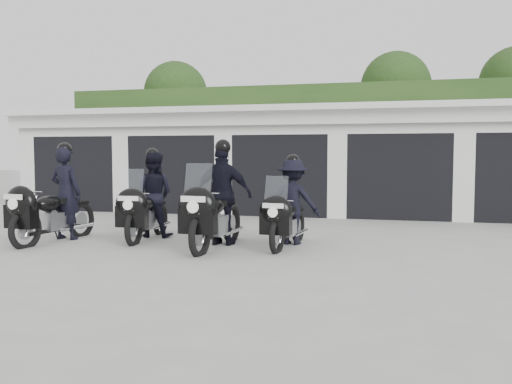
% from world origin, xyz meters
% --- Properties ---
extents(ground, '(80.00, 80.00, 0.00)m').
position_xyz_m(ground, '(0.00, 0.00, 0.00)').
color(ground, '#A2A29C').
rests_on(ground, ground).
extents(garage_block, '(16.40, 6.80, 2.96)m').
position_xyz_m(garage_block, '(-0.00, 8.06, 1.42)').
color(garage_block, silver).
rests_on(garage_block, ground).
extents(background_vegetation, '(20.00, 3.90, 5.80)m').
position_xyz_m(background_vegetation, '(0.37, 12.92, 2.77)').
color(background_vegetation, '#1D3A15').
rests_on(background_vegetation, ground).
extents(police_bike_a, '(0.85, 2.25, 1.97)m').
position_xyz_m(police_bike_a, '(-3.32, 0.34, 0.78)').
color(police_bike_a, black).
rests_on(police_bike_a, ground).
extents(police_bike_b, '(0.88, 2.13, 1.86)m').
position_xyz_m(police_bike_b, '(-1.74, 1.17, 0.78)').
color(police_bike_b, black).
rests_on(police_bike_b, ground).
extents(police_bike_c, '(1.13, 2.31, 2.01)m').
position_xyz_m(police_bike_c, '(-0.09, 0.58, 0.85)').
color(police_bike_c, black).
rests_on(police_bike_c, ground).
extents(police_bike_d, '(1.09, 1.99, 1.73)m').
position_xyz_m(police_bike_d, '(1.14, 1.01, 0.74)').
color(police_bike_d, black).
rests_on(police_bike_d, ground).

